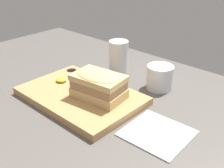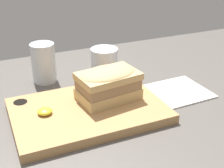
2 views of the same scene
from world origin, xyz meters
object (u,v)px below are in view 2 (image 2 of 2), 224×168
at_px(sandwich, 108,83).
at_px(napkin, 178,91).
at_px(water_glass, 44,65).
at_px(wine_glass, 104,62).
at_px(serving_board, 88,111).

distance_m(sandwich, napkin, 0.20).
xyz_separation_m(water_glass, napkin, (0.30, -0.20, -0.04)).
distance_m(sandwich, wine_glass, 0.20).
bearing_deg(wine_glass, napkin, -56.97).
relative_size(water_glass, wine_glass, 1.36).
bearing_deg(serving_board, napkin, 2.37).
distance_m(serving_board, sandwich, 0.08).
relative_size(serving_board, wine_glass, 4.23).
bearing_deg(sandwich, water_glass, 117.83).
relative_size(serving_board, water_glass, 3.10).
xyz_separation_m(serving_board, water_glass, (-0.05, 0.21, 0.04)).
xyz_separation_m(serving_board, wine_glass, (0.12, 0.20, 0.02)).
distance_m(serving_board, water_glass, 0.22).
height_order(sandwich, wine_glass, sandwich).
relative_size(wine_glass, napkin, 0.53).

